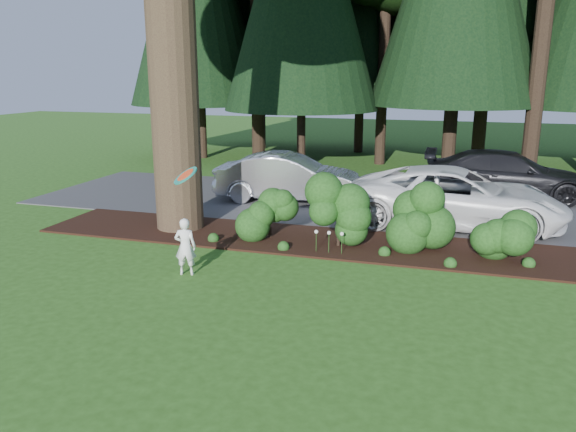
# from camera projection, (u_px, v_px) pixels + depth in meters

# --- Properties ---
(ground) EXTENTS (80.00, 80.00, 0.00)m
(ground) POSITION_uv_depth(u_px,v_px,m) (316.00, 294.00, 10.64)
(ground) COLOR #284F16
(ground) RESTS_ON ground
(mulch_bed) EXTENTS (16.00, 2.50, 0.05)m
(mulch_bed) POSITION_uv_depth(u_px,v_px,m) (348.00, 244.00, 13.65)
(mulch_bed) COLOR black
(mulch_bed) RESTS_ON ground
(driveway) EXTENTS (22.00, 6.00, 0.03)m
(driveway) POSITION_uv_depth(u_px,v_px,m) (374.00, 205.00, 17.59)
(driveway) COLOR #38383A
(driveway) RESTS_ON ground
(shrub_row) EXTENTS (6.53, 1.60, 1.61)m
(shrub_row) POSITION_uv_depth(u_px,v_px,m) (381.00, 216.00, 13.13)
(shrub_row) COLOR #193A12
(shrub_row) RESTS_ON ground
(lily_cluster) EXTENTS (0.69, 0.09, 0.57)m
(lily_cluster) POSITION_uv_depth(u_px,v_px,m) (329.00, 234.00, 12.83)
(lily_cluster) COLOR #193A12
(lily_cluster) RESTS_ON ground
(car_silver_wagon) EXTENTS (4.77, 2.06, 1.53)m
(car_silver_wagon) POSITION_uv_depth(u_px,v_px,m) (288.00, 177.00, 17.98)
(car_silver_wagon) COLOR silver
(car_silver_wagon) RESTS_ON driveway
(car_white_suv) EXTENTS (5.77, 2.77, 1.59)m
(car_white_suv) POSITION_uv_depth(u_px,v_px,m) (456.00, 197.00, 15.02)
(car_white_suv) COLOR white
(car_white_suv) RESTS_ON driveway
(car_dark_suv) EXTENTS (5.34, 2.23, 1.54)m
(car_dark_suv) POSITION_uv_depth(u_px,v_px,m) (507.00, 175.00, 18.39)
(car_dark_suv) COLOR black
(car_dark_suv) RESTS_ON driveway
(child) EXTENTS (0.50, 0.39, 1.21)m
(child) POSITION_uv_depth(u_px,v_px,m) (185.00, 247.00, 11.54)
(child) COLOR white
(child) RESTS_ON ground
(frisbee) EXTENTS (0.60, 0.53, 0.46)m
(frisbee) POSITION_uv_depth(u_px,v_px,m) (185.00, 175.00, 11.37)
(frisbee) COLOR #17806F
(frisbee) RESTS_ON ground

